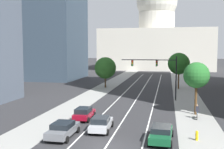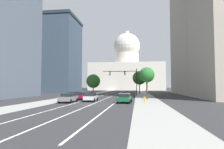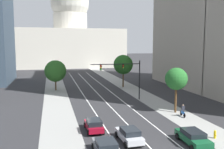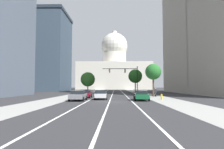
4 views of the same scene
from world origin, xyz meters
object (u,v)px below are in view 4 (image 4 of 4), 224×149
(car_gray, at_px, (78,95))
(fire_hydrant, at_px, (162,97))
(traffic_signal_mast, at_px, (126,74))
(car_green, at_px, (141,95))
(street_tree_near_right, at_px, (153,72))
(street_tree_mid_right, at_px, (135,76))
(cyclist, at_px, (156,92))
(capitol_building, at_px, (114,70))
(street_tree_near_left, at_px, (88,79))
(car_crimson, at_px, (86,93))
(car_silver, at_px, (101,94))

(car_gray, bearing_deg, fire_hydrant, -83.21)
(traffic_signal_mast, bearing_deg, car_green, -87.34)
(car_gray, bearing_deg, street_tree_near_right, -47.39)
(street_tree_mid_right, bearing_deg, traffic_signal_mast, -105.02)
(fire_hydrant, bearing_deg, cyclist, 84.39)
(car_green, height_order, street_tree_near_right, street_tree_near_right)
(capitol_building, relative_size, car_gray, 9.73)
(street_tree_near_left, distance_m, street_tree_near_right, 28.10)
(car_crimson, height_order, street_tree_mid_right, street_tree_mid_right)
(street_tree_mid_right, xyz_separation_m, street_tree_near_left, (-15.45, -0.81, -1.04))
(fire_hydrant, bearing_deg, car_gray, -173.18)
(car_gray, height_order, street_tree_mid_right, street_tree_mid_right)
(car_silver, height_order, cyclist, cyclist)
(car_crimson, distance_m, traffic_signal_mast, 17.54)
(car_green, distance_m, traffic_signal_mast, 21.53)
(car_gray, bearing_deg, street_tree_mid_right, -18.42)
(fire_hydrant, relative_size, cyclist, 0.53)
(capitol_building, height_order, car_green, capitol_building)
(car_crimson, relative_size, cyclist, 2.35)
(cyclist, distance_m, street_tree_near_right, 4.71)
(capitol_building, distance_m, traffic_signal_mast, 75.34)
(car_silver, height_order, fire_hydrant, car_silver)
(capitol_building, bearing_deg, street_tree_near_right, -84.23)
(car_green, bearing_deg, street_tree_near_left, 23.21)
(car_green, bearing_deg, traffic_signal_mast, 5.31)
(car_crimson, xyz_separation_m, street_tree_near_right, (13.08, 5.33, 4.21))
(traffic_signal_mast, xyz_separation_m, cyclist, (4.96, -11.89, -4.25))
(capitol_building, bearing_deg, fire_hydrant, -85.38)
(cyclist, bearing_deg, traffic_signal_mast, 26.99)
(car_green, height_order, fire_hydrant, car_green)
(car_silver, distance_m, street_tree_near_left, 32.76)
(car_gray, distance_m, street_tree_mid_right, 37.56)
(car_gray, height_order, traffic_signal_mast, traffic_signal_mast)
(car_silver, relative_size, street_tree_mid_right, 0.58)
(car_green, bearing_deg, street_tree_near_right, -16.67)
(car_green, height_order, cyclist, cyclist)
(traffic_signal_mast, bearing_deg, street_tree_mid_right, 74.98)
(car_silver, height_order, car_green, car_silver)
(cyclist, bearing_deg, street_tree_near_left, 38.34)
(cyclist, bearing_deg, fire_hydrant, 178.74)
(car_gray, relative_size, cyclist, 2.69)
(car_silver, height_order, street_tree_near_right, street_tree_near_right)
(car_green, relative_size, car_gray, 1.02)
(traffic_signal_mast, height_order, fire_hydrant, traffic_signal_mast)
(car_silver, distance_m, street_tree_mid_right, 34.13)
(capitol_building, xyz_separation_m, street_tree_near_right, (8.55, -84.51, -7.54))
(car_silver, bearing_deg, street_tree_near_right, -49.55)
(capitol_building, relative_size, fire_hydrant, 49.39)
(car_gray, bearing_deg, cyclist, -53.19)
(street_tree_near_right, bearing_deg, street_tree_near_left, 126.64)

